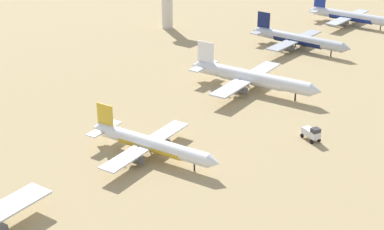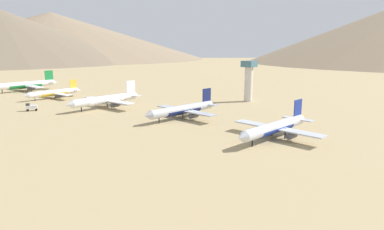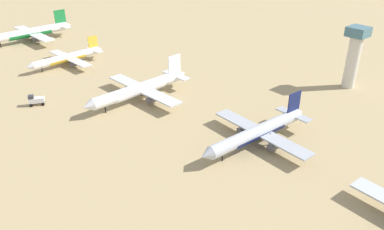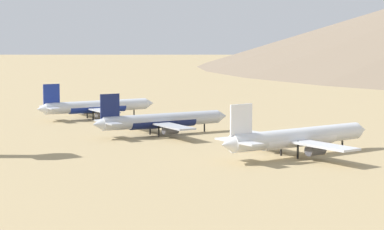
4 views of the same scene
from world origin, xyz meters
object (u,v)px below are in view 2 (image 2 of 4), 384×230
Objects in this scene: parked_jet_0 at (26,85)px; parked_jet_1 at (54,93)px; parked_jet_4 at (276,127)px; service_truck at (31,107)px; parked_jet_2 at (106,100)px; control_tower at (249,79)px; parked_jet_3 at (183,110)px.

parked_jet_0 is 1.31× the size of parked_jet_1.
service_truck is at bearing -72.85° from parked_jet_4.
parked_jet_0 is 101.52m from parked_jet_2.
parked_jet_2 is 1.91× the size of control_tower.
parked_jet_3 is 7.47× the size of service_truck.
parked_jet_1 is at bearing -83.62° from parked_jet_3.
parked_jet_2 is (-1.15, 101.51, -0.33)m from parked_jet_0.
parked_jet_3 is at bearing 93.48° from parked_jet_0.
parked_jet_3 is (-11.32, 101.19, 0.49)m from parked_jet_1.
parked_jet_2 is 37.20m from service_truck.
parked_jet_1 is 1.57× the size of control_tower.
parked_jet_2 reaches higher than parked_jet_4.
parked_jet_0 reaches higher than parked_jet_4.
parked_jet_2 is 1.08× the size of parked_jet_4.
control_tower is (-71.78, 96.87, 9.98)m from parked_jet_1.
parked_jet_2 reaches higher than parked_jet_3.
parked_jet_4 is 1.76× the size of control_tower.
parked_jet_4 is 7.40× the size of service_truck.
control_tower reaches higher than parked_jet_1.
control_tower reaches higher than parked_jet_4.
parked_jet_2 is at bearing 145.43° from service_truck.
parked_jet_1 is (2.20, 48.92, -1.12)m from parked_jet_0.
control_tower is at bearing -140.71° from parked_jet_4.
control_tower is at bearing 126.54° from parked_jet_1.
parked_jet_2 is at bearing -80.68° from parked_jet_3.
control_tower is at bearing 115.51° from parked_jet_0.
parked_jet_4 reaches higher than parked_jet_1.
parked_jet_2 is 82.02m from control_tower.
parked_jet_3 is (-7.97, 48.60, -0.29)m from parked_jet_2.
parked_jet_3 is 1.78× the size of control_tower.
parked_jet_0 is at bearing -86.52° from parked_jet_3.
parked_jet_0 is 48.98m from parked_jet_1.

